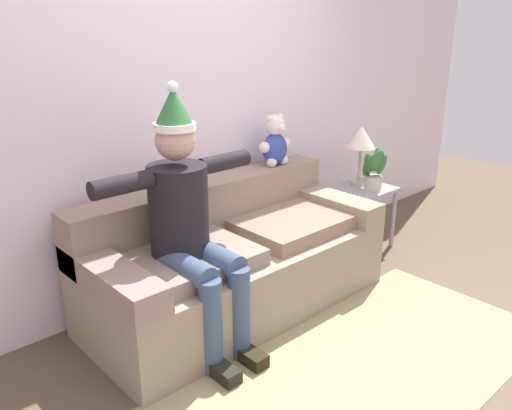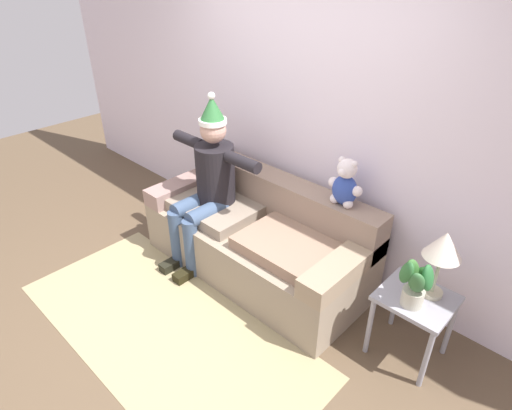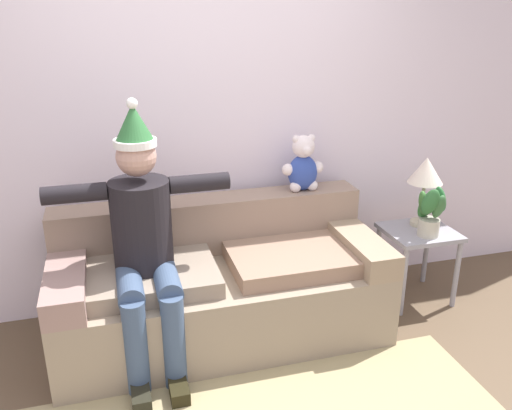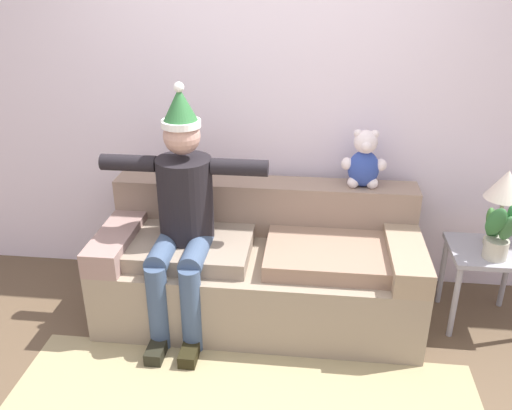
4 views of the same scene
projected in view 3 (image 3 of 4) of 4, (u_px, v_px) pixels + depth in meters
name	position (u px, v px, depth m)	size (l,w,h in m)	color
back_wall	(199.00, 109.00, 3.48)	(7.00, 0.10, 2.70)	white
couch	(220.00, 284.00, 3.37)	(2.01, 0.87, 0.81)	gray
person_seated	(144.00, 237.00, 2.95)	(1.02, 0.77, 1.53)	black
teddy_bear	(303.00, 166.00, 3.55)	(0.29, 0.17, 0.38)	#2F479F
side_table	(418.00, 242.00, 3.72)	(0.47, 0.43, 0.53)	#94939D
table_lamp	(426.00, 174.00, 3.65)	(0.24, 0.24, 0.49)	#BEB698
potted_plant	(431.00, 211.00, 3.53)	(0.25, 0.22, 0.37)	beige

